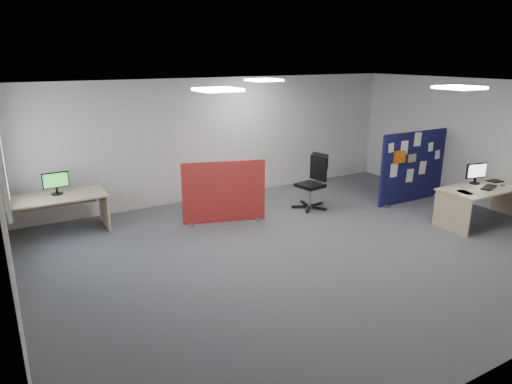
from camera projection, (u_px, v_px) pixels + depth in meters
name	position (u px, v px, depth m)	size (l,w,h in m)	color
floor	(313.00, 247.00, 7.82)	(9.00, 9.00, 0.00)	#53555B
ceiling	(319.00, 86.00, 7.05)	(9.00, 7.00, 0.02)	white
wall_back	(222.00, 138.00, 10.34)	(9.00, 0.02, 2.70)	silver
wall_left	(5.00, 218.00, 5.27)	(0.02, 7.00, 2.70)	silver
wall_right	(487.00, 145.00, 9.59)	(0.02, 7.00, 2.70)	silver
window	(2.00, 166.00, 6.91)	(0.06, 1.70, 1.30)	white
ceiling_lights	(311.00, 85.00, 7.77)	(4.10, 4.10, 0.04)	white
navy_divider	(413.00, 167.00, 10.09)	(1.91, 0.30, 1.58)	#0F0E35
main_desk	(482.00, 194.00, 8.86)	(1.89, 0.84, 0.73)	tan
monitor_main	(476.00, 172.00, 8.93)	(0.47, 0.19, 0.41)	black
keyboard	(489.00, 187.00, 8.69)	(0.45, 0.18, 0.03)	black
mouse	(503.00, 185.00, 8.84)	(0.10, 0.06, 0.03)	gray
paper_tray	(495.00, 181.00, 9.15)	(0.28, 0.22, 0.01)	black
red_divider	(224.00, 193.00, 8.86)	(1.56, 0.54, 1.22)	#A3152B
second_desk	(56.00, 205.00, 8.28)	(1.73, 0.86, 0.73)	tan
monitor_second	(56.00, 182.00, 8.24)	(0.45, 0.21, 0.41)	black
office_chair	(314.00, 178.00, 9.71)	(0.76, 0.75, 1.15)	black
desk_papers	(476.00, 189.00, 8.61)	(1.50, 0.88, 0.00)	white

